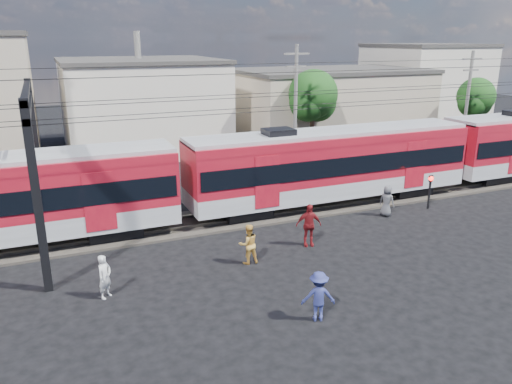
# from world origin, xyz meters

# --- Properties ---
(ground) EXTENTS (120.00, 120.00, 0.00)m
(ground) POSITION_xyz_m (0.00, 0.00, 0.00)
(ground) COLOR black
(ground) RESTS_ON ground
(track_bed) EXTENTS (70.00, 3.40, 0.12)m
(track_bed) POSITION_xyz_m (0.00, 8.00, 0.06)
(track_bed) COLOR #2D2823
(track_bed) RESTS_ON ground
(rail_near) EXTENTS (70.00, 0.12, 0.12)m
(rail_near) POSITION_xyz_m (0.00, 7.25, 0.18)
(rail_near) COLOR #59544C
(rail_near) RESTS_ON track_bed
(rail_far) EXTENTS (70.00, 0.12, 0.12)m
(rail_far) POSITION_xyz_m (0.00, 8.75, 0.18)
(rail_far) COLOR #59544C
(rail_far) RESTS_ON track_bed
(commuter_train) EXTENTS (50.30, 3.08, 4.17)m
(commuter_train) POSITION_xyz_m (4.84, 8.00, 2.40)
(commuter_train) COLOR black
(commuter_train) RESTS_ON ground
(catenary) EXTENTS (70.00, 9.30, 7.52)m
(catenary) POSITION_xyz_m (-8.65, 8.00, 5.14)
(catenary) COLOR black
(catenary) RESTS_ON ground
(building_midwest) EXTENTS (12.24, 12.24, 7.30)m
(building_midwest) POSITION_xyz_m (-2.00, 27.00, 3.66)
(building_midwest) COLOR beige
(building_midwest) RESTS_ON ground
(building_mideast) EXTENTS (16.32, 10.20, 6.30)m
(building_mideast) POSITION_xyz_m (14.00, 24.00, 3.16)
(building_mideast) COLOR tan
(building_mideast) RESTS_ON ground
(building_east) EXTENTS (10.20, 10.20, 8.30)m
(building_east) POSITION_xyz_m (28.00, 28.00, 4.16)
(building_east) COLOR beige
(building_east) RESTS_ON ground
(utility_pole_mid) EXTENTS (1.80, 0.24, 8.50)m
(utility_pole_mid) POSITION_xyz_m (6.00, 15.00, 4.53)
(utility_pole_mid) COLOR slate
(utility_pole_mid) RESTS_ON ground
(utility_pole_east) EXTENTS (1.80, 0.24, 8.00)m
(utility_pole_east) POSITION_xyz_m (20.00, 14.00, 4.28)
(utility_pole_east) COLOR slate
(utility_pole_east) RESTS_ON ground
(tree_near) EXTENTS (3.82, 3.64, 6.72)m
(tree_near) POSITION_xyz_m (9.19, 18.09, 4.66)
(tree_near) COLOR #382619
(tree_near) RESTS_ON ground
(tree_far) EXTENTS (3.36, 3.12, 5.76)m
(tree_far) POSITION_xyz_m (24.19, 17.09, 3.99)
(tree_far) COLOR #382619
(tree_far) RESTS_ON ground
(pedestrian_a) EXTENTS (0.69, 0.68, 1.61)m
(pedestrian_a) POSITION_xyz_m (-8.12, 2.13, 0.81)
(pedestrian_a) COLOR silver
(pedestrian_a) RESTS_ON ground
(pedestrian_b) EXTENTS (0.82, 0.64, 1.69)m
(pedestrian_b) POSITION_xyz_m (-2.37, 2.77, 0.84)
(pedestrian_b) COLOR gold
(pedestrian_b) RESTS_ON ground
(pedestrian_c) EXTENTS (1.26, 0.98, 1.71)m
(pedestrian_c) POSITION_xyz_m (-1.90, -2.12, 0.86)
(pedestrian_c) COLOR navy
(pedestrian_c) RESTS_ON ground
(pedestrian_d) EXTENTS (1.22, 0.76, 1.94)m
(pedestrian_d) POSITION_xyz_m (0.77, 3.42, 0.97)
(pedestrian_d) COLOR maroon
(pedestrian_d) RESTS_ON ground
(pedestrian_e) EXTENTS (0.84, 0.94, 1.62)m
(pedestrian_e) POSITION_xyz_m (6.38, 5.26, 0.81)
(pedestrian_e) COLOR #4E4F53
(pedestrian_e) RESTS_ON ground
(car_silver) EXTENTS (3.92, 2.17, 1.26)m
(car_silver) POSITION_xyz_m (21.63, 13.33, 0.63)
(car_silver) COLOR #A8ACAF
(car_silver) RESTS_ON ground
(crossing_signal) EXTENTS (0.27, 0.27, 1.88)m
(crossing_signal) POSITION_xyz_m (9.18, 5.30, 1.30)
(crossing_signal) COLOR black
(crossing_signal) RESTS_ON ground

